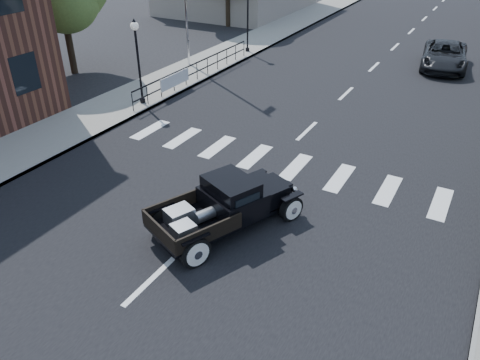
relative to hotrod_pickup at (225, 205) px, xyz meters
The scene contains 10 objects.
ground 0.94m from the hotrod_pickup, 153.65° to the left, with size 120.00×120.00×0.00m, color black.
road 15.27m from the hotrod_pickup, 91.82° to the left, with size 14.00×80.00×0.02m, color black.
road_markings 10.28m from the hotrod_pickup, 92.70° to the left, with size 12.00×60.00×0.06m, color silver, non-canonical shape.
sidewalk_left 17.70m from the hotrod_pickup, 120.52° to the left, with size 3.00×80.00×0.15m, color gray.
railing 12.86m from the hotrod_pickup, 127.24° to the left, with size 0.08×10.00×1.00m, color black, non-canonical shape.
banner 11.28m from the hotrod_pickup, 133.07° to the left, with size 0.04×2.20×0.60m, color silver, non-canonical shape.
lamp_post_b 10.28m from the hotrod_pickup, 142.34° to the left, with size 0.36×0.36×3.69m, color black, non-canonical shape.
lamp_post_c 18.18m from the hotrod_pickup, 116.46° to the left, with size 0.36×0.36×3.69m, color black, non-canonical shape.
hotrod_pickup is the anchor object (origin of this frame).
second_car 19.16m from the hotrod_pickup, 81.29° to the left, with size 2.31×5.00×1.39m, color black.
Camera 1 is at (6.07, -9.41, 7.86)m, focal length 35.00 mm.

